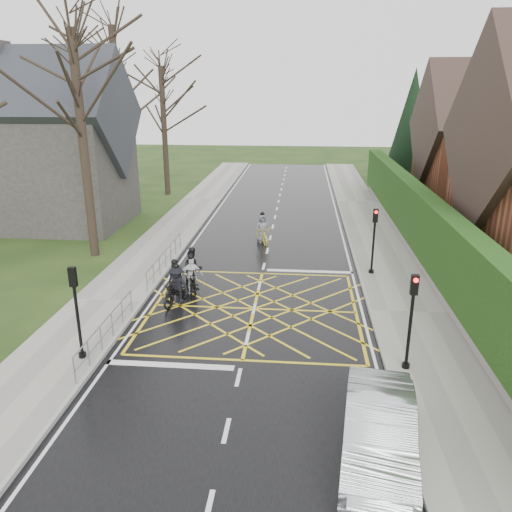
% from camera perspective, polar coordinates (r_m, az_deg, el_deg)
% --- Properties ---
extents(ground, '(120.00, 120.00, 0.00)m').
position_cam_1_polar(ground, '(19.95, -0.21, -6.06)').
color(ground, black).
rests_on(ground, ground).
extents(road, '(9.00, 80.00, 0.01)m').
position_cam_1_polar(road, '(19.95, -0.21, -6.04)').
color(road, black).
rests_on(road, ground).
extents(sidewalk_right, '(3.00, 80.00, 0.15)m').
position_cam_1_polar(sidewalk_right, '(20.30, 17.00, -6.25)').
color(sidewalk_right, gray).
rests_on(sidewalk_right, ground).
extents(sidewalk_left, '(3.00, 80.00, 0.15)m').
position_cam_1_polar(sidewalk_left, '(21.30, -16.56, -5.01)').
color(sidewalk_left, gray).
rests_on(sidewalk_left, ground).
extents(stone_wall, '(0.50, 38.00, 0.70)m').
position_cam_1_polar(stone_wall, '(26.04, 18.34, -0.21)').
color(stone_wall, slate).
rests_on(stone_wall, ground).
extents(hedge, '(0.90, 38.00, 2.80)m').
position_cam_1_polar(hedge, '(25.56, 18.73, 3.50)').
color(hedge, black).
rests_on(hedge, stone_wall).
extents(house_far, '(9.80, 8.80, 10.30)m').
position_cam_1_polar(house_far, '(38.54, 25.45, 10.93)').
color(house_far, brown).
rests_on(house_far, ground).
extents(conifer, '(4.60, 4.60, 10.00)m').
position_cam_1_polar(conifer, '(45.09, 17.26, 13.54)').
color(conifer, black).
rests_on(conifer, ground).
extents(church, '(8.80, 7.80, 11.00)m').
position_cam_1_polar(church, '(33.88, -22.04, 11.52)').
color(church, '#2D2B28').
rests_on(church, ground).
extents(tree_near, '(9.24, 9.24, 11.44)m').
position_cam_1_polar(tree_near, '(26.34, -19.65, 16.67)').
color(tree_near, black).
rests_on(tree_near, ground).
extents(tree_mid, '(10.08, 10.08, 12.48)m').
position_cam_1_polar(tree_mid, '(34.14, -15.68, 18.46)').
color(tree_mid, black).
rests_on(tree_mid, ground).
extents(tree_far, '(8.40, 8.40, 10.40)m').
position_cam_1_polar(tree_far, '(41.56, -10.60, 16.72)').
color(tree_far, black).
rests_on(tree_far, ground).
extents(railing_south, '(0.05, 5.04, 1.03)m').
position_cam_1_polar(railing_south, '(17.59, -16.75, -7.64)').
color(railing_south, slate).
rests_on(railing_south, ground).
extents(railing_north, '(0.05, 6.04, 1.03)m').
position_cam_1_polar(railing_north, '(24.16, -10.34, 0.11)').
color(railing_north, slate).
rests_on(railing_north, ground).
extents(traffic_light_ne, '(0.24, 0.31, 3.21)m').
position_cam_1_polar(traffic_light_ne, '(23.47, 13.28, 1.59)').
color(traffic_light_ne, black).
rests_on(traffic_light_ne, ground).
extents(traffic_light_se, '(0.24, 0.31, 3.21)m').
position_cam_1_polar(traffic_light_se, '(15.73, 17.23, -7.35)').
color(traffic_light_se, black).
rests_on(traffic_light_se, ground).
extents(traffic_light_sw, '(0.24, 0.31, 3.21)m').
position_cam_1_polar(traffic_light_sw, '(16.58, -19.73, -6.26)').
color(traffic_light_sw, black).
rests_on(traffic_light_sw, ground).
extents(cyclist_rear, '(1.08, 2.01, 1.86)m').
position_cam_1_polar(cyclist_rear, '(20.53, -9.20, -3.74)').
color(cyclist_rear, black).
rests_on(cyclist_rear, ground).
extents(cyclist_back, '(1.19, 2.02, 1.96)m').
position_cam_1_polar(cyclist_back, '(21.63, -7.25, -2.08)').
color(cyclist_back, black).
rests_on(cyclist_back, ground).
extents(cyclist_mid, '(1.16, 1.88, 1.73)m').
position_cam_1_polar(cyclist_mid, '(20.39, -9.00, -3.80)').
color(cyclist_mid, black).
rests_on(cyclist_mid, ground).
extents(cyclist_front, '(1.00, 1.81, 1.75)m').
position_cam_1_polar(cyclist_front, '(21.33, -7.40, -2.66)').
color(cyclist_front, black).
rests_on(cyclist_front, ground).
extents(cyclist_lead, '(1.28, 1.94, 1.78)m').
position_cam_1_polar(cyclist_lead, '(28.23, 0.72, 2.74)').
color(cyclist_lead, gold).
rests_on(cyclist_lead, ground).
extents(car, '(2.17, 4.75, 1.51)m').
position_cam_1_polar(car, '(12.62, 13.89, -18.87)').
color(car, silver).
rests_on(car, ground).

